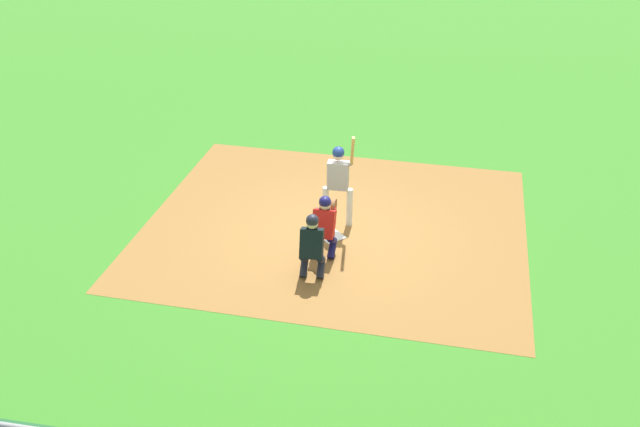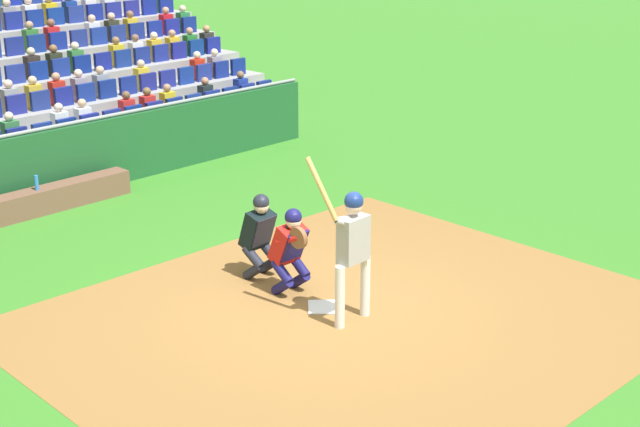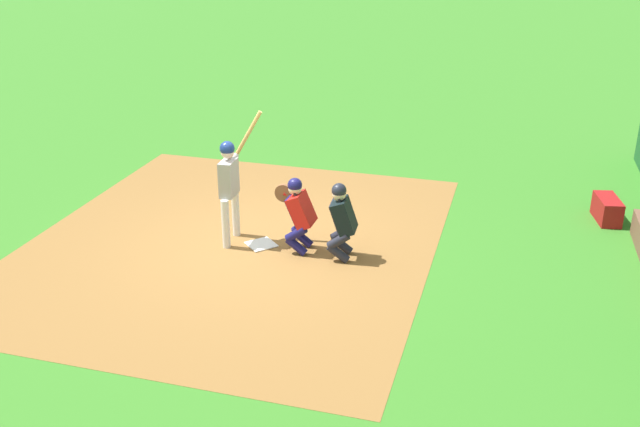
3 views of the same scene
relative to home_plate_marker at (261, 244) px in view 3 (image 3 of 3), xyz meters
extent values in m
plane|color=#367C25|center=(0.00, 0.00, -0.02)|extent=(160.00, 160.00, 0.00)
cube|color=olive|center=(0.00, 0.50, -0.01)|extent=(8.13, 7.05, 0.01)
cube|color=white|center=(0.00, 0.00, 0.00)|extent=(0.62, 0.62, 0.02)
cylinder|color=silver|center=(-0.22, 0.54, 0.41)|extent=(0.13, 0.13, 0.85)
cylinder|color=silver|center=(0.29, 0.54, 0.41)|extent=(0.13, 0.13, 0.85)
cube|color=#A09B9A|center=(0.04, 0.54, 1.14)|extent=(0.43, 0.22, 0.60)
sphere|color=beige|center=(0.04, 0.54, 1.59)|extent=(0.22, 0.22, 0.22)
sphere|color=navy|center=(0.04, 0.54, 1.65)|extent=(0.25, 0.25, 0.25)
cylinder|color=#A09B9A|center=(0.09, 0.51, 1.42)|extent=(0.47, 0.14, 0.14)
cylinder|color=#A09B9A|center=(0.26, 0.52, 1.42)|extent=(0.17, 0.15, 0.13)
cylinder|color=tan|center=(0.35, 0.28, 1.82)|extent=(0.15, 0.49, 0.79)
sphere|color=black|center=(0.31, 0.49, 1.45)|extent=(0.06, 0.06, 0.06)
cylinder|color=#171551|center=(-0.19, -0.67, 0.14)|extent=(0.16, 0.39, 0.34)
cylinder|color=#171551|center=(-0.19, -0.67, 0.36)|extent=(0.16, 0.39, 0.33)
cylinder|color=#171551|center=(0.13, -0.69, 0.14)|extent=(0.16, 0.39, 0.34)
cylinder|color=#171551|center=(0.13, -0.69, 0.36)|extent=(0.16, 0.39, 0.33)
cube|color=red|center=(-0.04, -0.72, 0.72)|extent=(0.44, 0.46, 0.60)
cube|color=#171551|center=(-0.03, -0.60, 0.72)|extent=(0.39, 0.25, 0.44)
sphere|color=beige|center=(-0.03, -0.62, 1.08)|extent=(0.22, 0.22, 0.22)
cube|color=black|center=(-0.03, -0.62, 1.08)|extent=(0.20, 0.12, 0.20)
sphere|color=#171551|center=(-0.03, -0.62, 1.14)|extent=(0.24, 0.24, 0.24)
cylinder|color=brown|center=(0.10, -0.39, 0.93)|extent=(0.09, 0.30, 0.30)
cylinder|color=red|center=(0.12, -0.56, 0.86)|extent=(0.13, 0.40, 0.22)
cylinder|color=#1F222E|center=(-0.29, -1.40, 0.14)|extent=(0.16, 0.39, 0.34)
cylinder|color=#1F222E|center=(-0.29, -1.40, 0.36)|extent=(0.16, 0.39, 0.33)
cylinder|color=#1F222E|center=(0.03, -1.38, 0.14)|extent=(0.16, 0.39, 0.34)
cylinder|color=#1F222E|center=(0.03, -1.38, 0.36)|extent=(0.16, 0.39, 0.33)
cube|color=black|center=(-0.13, -1.45, 0.72)|extent=(0.44, 0.42, 0.60)
cube|color=#1F222E|center=(-0.13, -1.33, 0.72)|extent=(0.39, 0.21, 0.45)
sphere|color=beige|center=(-0.13, -1.37, 1.10)|extent=(0.22, 0.22, 0.22)
cube|color=black|center=(-0.13, -1.37, 1.10)|extent=(0.20, 0.11, 0.20)
sphere|color=#1F222E|center=(-0.13, -1.37, 1.16)|extent=(0.24, 0.24, 0.24)
cube|color=maroon|center=(2.50, -5.77, 0.20)|extent=(0.83, 0.49, 0.44)
camera|label=1|loc=(1.90, -11.81, 7.45)|focal=38.53mm
camera|label=2|loc=(8.25, 7.75, 5.28)|focal=51.41mm
camera|label=3|loc=(-10.70, -3.66, 5.39)|focal=41.45mm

